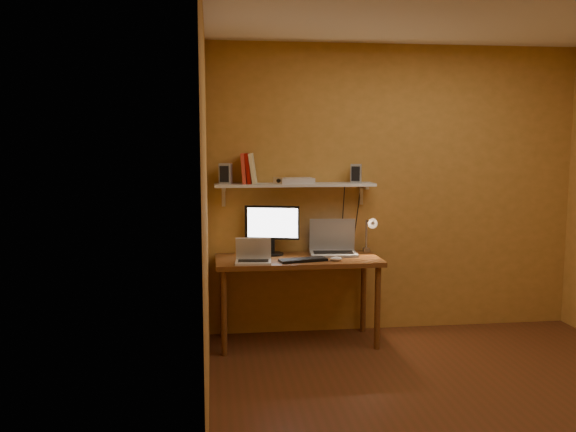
{
  "coord_description": "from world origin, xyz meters",
  "views": [
    {
      "loc": [
        -1.66,
        -3.79,
        1.75
      ],
      "look_at": [
        -1.04,
        1.18,
        1.13
      ],
      "focal_mm": 38.0,
      "sensor_mm": 36.0,
      "label": 1
    }
  ],
  "objects": [
    {
      "name": "router",
      "position": [
        -0.93,
        1.46,
        1.4
      ],
      "size": [
        0.31,
        0.22,
        0.05
      ],
      "primitive_type": "cube",
      "rotation": [
        0.0,
        0.0,
        0.09
      ],
      "color": "silver",
      "rests_on": "wall_shelf"
    },
    {
      "name": "wall_shelf",
      "position": [
        -0.94,
        1.47,
        1.36
      ],
      "size": [
        1.4,
        0.25,
        0.21
      ],
      "color": "silver",
      "rests_on": "room"
    },
    {
      "name": "speaker_left",
      "position": [
        -1.54,
        1.47,
        1.46
      ],
      "size": [
        0.12,
        0.12,
        0.18
      ],
      "primitive_type": "cube",
      "rotation": [
        0.0,
        0.0,
        -0.25
      ],
      "color": "#93969B",
      "rests_on": "wall_shelf"
    },
    {
      "name": "monitor",
      "position": [
        -1.14,
        1.45,
        0.99
      ],
      "size": [
        0.47,
        0.25,
        0.43
      ],
      "rotation": [
        0.0,
        0.0,
        -0.25
      ],
      "color": "black",
      "rests_on": "desk"
    },
    {
      "name": "desk",
      "position": [
        -0.94,
        1.28,
        0.66
      ],
      "size": [
        1.4,
        0.6,
        0.75
      ],
      "color": "brown",
      "rests_on": "ground"
    },
    {
      "name": "books",
      "position": [
        -1.34,
        1.48,
        1.51
      ],
      "size": [
        0.16,
        0.19,
        0.26
      ],
      "color": "red",
      "rests_on": "wall_shelf"
    },
    {
      "name": "netbook",
      "position": [
        -1.33,
        1.13,
        0.81
      ],
      "size": [
        0.31,
        0.23,
        0.21
      ],
      "rotation": [
        0.0,
        0.0,
        -0.09
      ],
      "color": "silver",
      "rests_on": "desk"
    },
    {
      "name": "keyboard",
      "position": [
        -0.92,
        1.13,
        0.76
      ],
      "size": [
        0.42,
        0.21,
        0.02
      ],
      "primitive_type": "cube",
      "rotation": [
        0.0,
        0.0,
        0.2
      ],
      "color": "black",
      "rests_on": "desk"
    },
    {
      "name": "mouse",
      "position": [
        -0.64,
        1.11,
        0.77
      ],
      "size": [
        0.1,
        0.07,
        0.04
      ],
      "primitive_type": "ellipsoid",
      "rotation": [
        0.0,
        0.0,
        -0.08
      ],
      "color": "silver",
      "rests_on": "desk"
    },
    {
      "name": "room",
      "position": [
        0.0,
        0.0,
        1.3
      ],
      "size": [
        3.44,
        3.24,
        2.64
      ],
      "color": "#582A16",
      "rests_on": "ground"
    },
    {
      "name": "laptop",
      "position": [
        -0.6,
        1.44,
        0.83
      ],
      "size": [
        0.43,
        0.33,
        0.3
      ],
      "rotation": [
        0.0,
        0.0,
        -0.1
      ],
      "color": "#93969B",
      "rests_on": "desk"
    },
    {
      "name": "shelf_camera",
      "position": [
        -1.09,
        1.4,
        1.4
      ],
      "size": [
        0.1,
        0.06,
        0.06
      ],
      "color": "silver",
      "rests_on": "wall_shelf"
    },
    {
      "name": "speaker_right",
      "position": [
        -0.39,
        1.48,
        1.46
      ],
      "size": [
        0.12,
        0.12,
        0.16
      ],
      "primitive_type": "cube",
      "rotation": [
        0.0,
        0.0,
        -0.33
      ],
      "color": "#93969B",
      "rests_on": "wall_shelf"
    },
    {
      "name": "desk_lamp",
      "position": [
        -0.28,
        1.41,
        0.96
      ],
      "size": [
        0.09,
        0.23,
        0.38
      ],
      "color": "silver",
      "rests_on": "desk"
    }
  ]
}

